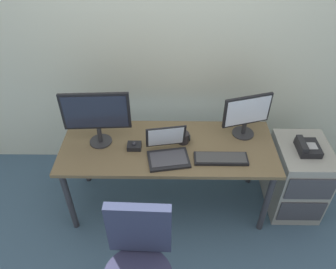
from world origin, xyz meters
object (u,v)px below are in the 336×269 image
at_px(desk_phone, 307,147).
at_px(trackball_mouse, 134,146).
at_px(keyboard, 221,158).
at_px(file_cabinet, 296,178).
at_px(monitor_side, 247,114).
at_px(monitor_main, 96,115).
at_px(coffee_mug, 184,138).
at_px(laptop, 168,151).

relative_size(desk_phone, trackball_mouse, 1.82).
distance_m(desk_phone, keyboard, 0.72).
height_order(file_cabinet, monitor_side, monitor_side).
bearing_deg(desk_phone, monitor_side, 161.03).
distance_m(monitor_main, coffee_mug, 0.71).
height_order(keyboard, trackball_mouse, trackball_mouse).
bearing_deg(desk_phone, trackball_mouse, -179.10).
height_order(keyboard, coffee_mug, coffee_mug).
xyz_separation_m(keyboard, laptop, (-0.41, 0.04, 0.04)).
distance_m(desk_phone, trackball_mouse, 1.38).
relative_size(laptop, coffee_mug, 3.50).
bearing_deg(coffee_mug, keyboard, -36.17).
relative_size(monitor_side, keyboard, 0.95).
xyz_separation_m(monitor_side, coffee_mug, (-0.50, -0.11, -0.16)).
bearing_deg(file_cabinet, coffee_mug, 177.71).
xyz_separation_m(file_cabinet, laptop, (-1.13, -0.13, 0.42)).
relative_size(file_cabinet, monitor_main, 1.29).
bearing_deg(file_cabinet, monitor_main, 178.91).
bearing_deg(coffee_mug, desk_phone, -3.26).
bearing_deg(monitor_main, trackball_mouse, -14.05).
relative_size(monitor_main, monitor_side, 1.33).
bearing_deg(trackball_mouse, desk_phone, 0.90).
bearing_deg(laptop, keyboard, -5.26).
xyz_separation_m(keyboard, coffee_mug, (-0.28, 0.20, 0.03)).
distance_m(file_cabinet, desk_phone, 0.37).
xyz_separation_m(desk_phone, trackball_mouse, (-1.38, -0.02, 0.02)).
height_order(file_cabinet, coffee_mug, coffee_mug).
relative_size(monitor_main, coffee_mug, 5.17).
height_order(monitor_side, keyboard, monitor_side).
distance_m(keyboard, trackball_mouse, 0.69).
bearing_deg(keyboard, file_cabinet, 12.92).
distance_m(laptop, coffee_mug, 0.21).
xyz_separation_m(file_cabinet, desk_phone, (-0.01, -0.02, 0.37)).
bearing_deg(laptop, trackball_mouse, 161.51).
distance_m(monitor_side, laptop, 0.71).
bearing_deg(coffee_mug, monitor_main, -179.32).
height_order(monitor_main, keyboard, monitor_main).
bearing_deg(trackball_mouse, coffee_mug, 11.20).
bearing_deg(monitor_side, coffee_mug, -167.54).
bearing_deg(monitor_main, desk_phone, -1.66).
bearing_deg(coffee_mug, trackball_mouse, -168.80).
xyz_separation_m(file_cabinet, monitor_side, (-0.49, 0.15, 0.58)).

